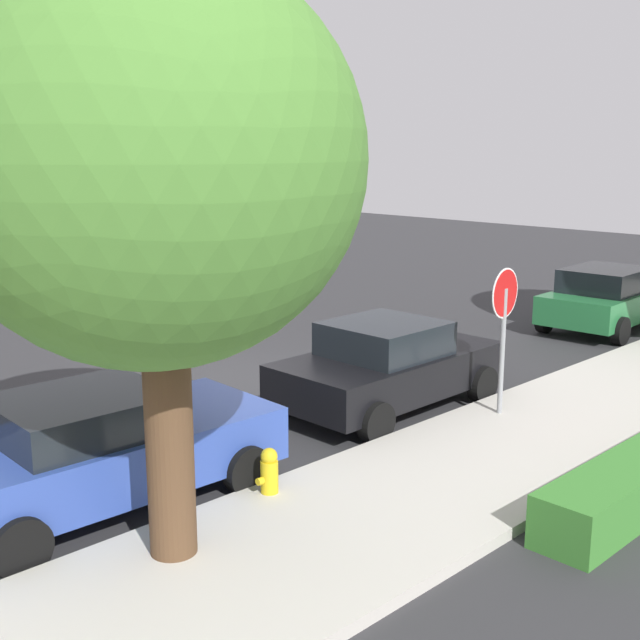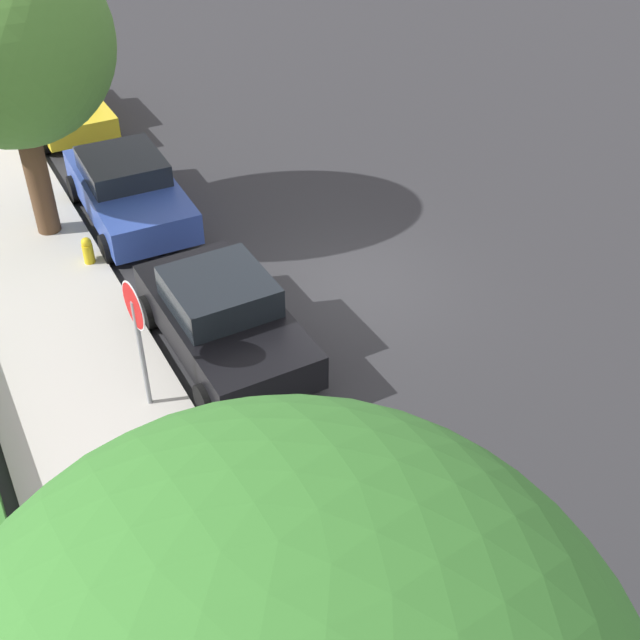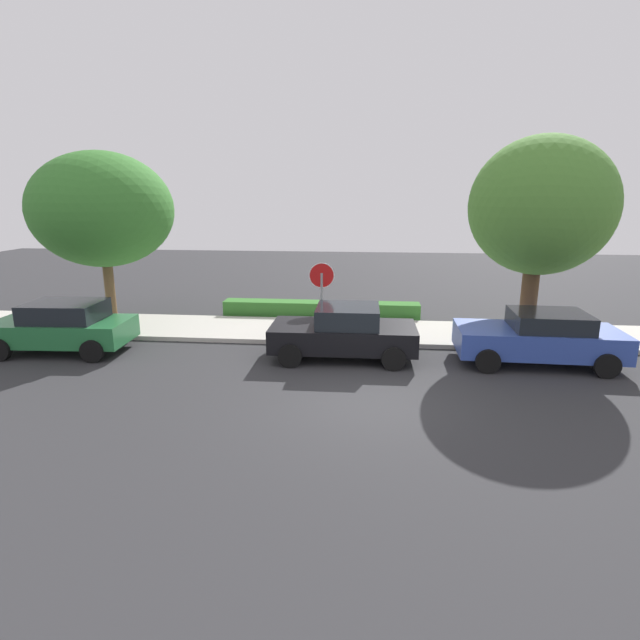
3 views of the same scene
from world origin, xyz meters
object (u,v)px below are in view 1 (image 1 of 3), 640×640
(parked_car_blue, at_px, (100,448))
(parked_car_green, at_px, (606,298))
(stop_sign, at_px, (504,317))
(street_tree_mid_block, at_px, (151,163))
(parked_car_black, at_px, (388,365))
(fire_hydrant, at_px, (269,476))

(parked_car_blue, bearing_deg, parked_car_green, -178.90)
(stop_sign, bearing_deg, parked_car_green, -165.48)
(parked_car_blue, height_order, street_tree_mid_block, street_tree_mid_block)
(street_tree_mid_block, bearing_deg, parked_car_blue, -98.20)
(parked_car_black, bearing_deg, parked_car_green, -178.28)
(stop_sign, distance_m, fire_hydrant, 4.81)
(parked_car_black, xyz_separation_m, fire_hydrant, (3.81, 1.39, -0.39))
(fire_hydrant, bearing_deg, stop_sign, 176.41)
(parked_car_blue, xyz_separation_m, parked_car_green, (-13.54, -0.26, 0.02))
(parked_car_black, distance_m, fire_hydrant, 4.07)
(parked_car_green, bearing_deg, parked_car_blue, 1.10)
(stop_sign, bearing_deg, parked_car_black, -64.53)
(parked_car_black, bearing_deg, parked_car_blue, 0.13)
(stop_sign, height_order, street_tree_mid_block, street_tree_mid_block)
(parked_car_black, xyz_separation_m, parked_car_blue, (5.31, 0.01, -0.00))
(parked_car_blue, xyz_separation_m, fire_hydrant, (-1.51, 1.38, -0.39))
(stop_sign, relative_size, street_tree_mid_block, 0.40)
(parked_car_green, height_order, fire_hydrant, parked_car_green)
(street_tree_mid_block, height_order, fire_hydrant, street_tree_mid_block)
(parked_car_blue, relative_size, fire_hydrant, 6.07)
(stop_sign, distance_m, parked_car_blue, 6.41)
(stop_sign, bearing_deg, parked_car_blue, -15.24)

